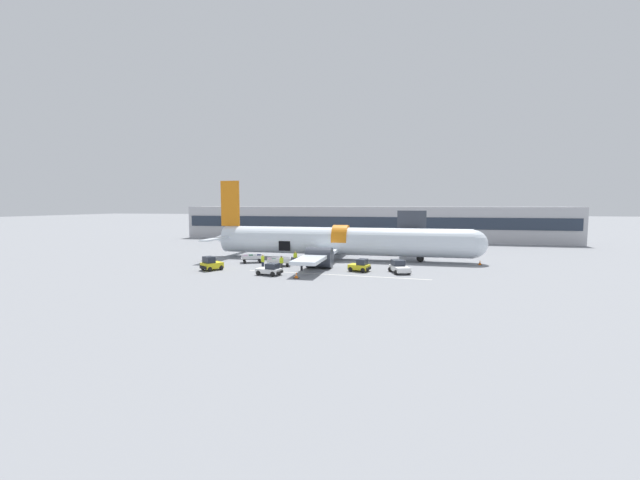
{
  "coord_description": "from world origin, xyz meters",
  "views": [
    {
      "loc": [
        9.67,
        -50.41,
        7.85
      ],
      "look_at": [
        -2.64,
        1.84,
        3.0
      ],
      "focal_mm": 22.0,
      "sensor_mm": 36.0,
      "label": 1
    }
  ],
  "objects_px": {
    "airplane": "(337,242)",
    "ground_crew_supervisor": "(295,257)",
    "baggage_tug_mid": "(399,267)",
    "ground_crew_loader_b": "(281,262)",
    "baggage_cart_loading": "(279,262)",
    "ground_crew_loader_a": "(302,264)",
    "baggage_tug_lead": "(270,270)",
    "baggage_cart_queued": "(253,258)",
    "ground_crew_driver": "(263,261)",
    "baggage_tug_rear": "(211,264)",
    "baggage_tug_spare": "(360,266)"
  },
  "relations": [
    {
      "from": "baggage_cart_queued",
      "to": "ground_crew_loader_b",
      "type": "relative_size",
      "value": 2.22
    },
    {
      "from": "baggage_tug_spare",
      "to": "baggage_tug_rear",
      "type": "bearing_deg",
      "value": -169.53
    },
    {
      "from": "ground_crew_loader_a",
      "to": "ground_crew_supervisor",
      "type": "bearing_deg",
      "value": 113.76
    },
    {
      "from": "baggage_cart_loading",
      "to": "ground_crew_loader_b",
      "type": "relative_size",
      "value": 2.36
    },
    {
      "from": "baggage_tug_rear",
      "to": "ground_crew_loader_a",
      "type": "bearing_deg",
      "value": 11.47
    },
    {
      "from": "ground_crew_loader_b",
      "to": "baggage_tug_spare",
      "type": "bearing_deg",
      "value": 6.55
    },
    {
      "from": "airplane",
      "to": "baggage_tug_spare",
      "type": "height_order",
      "value": "airplane"
    },
    {
      "from": "baggage_tug_rear",
      "to": "baggage_cart_queued",
      "type": "xyz_separation_m",
      "value": [
        2.4,
        7.02,
        -0.13
      ]
    },
    {
      "from": "baggage_cart_queued",
      "to": "ground_crew_driver",
      "type": "xyz_separation_m",
      "value": [
        3.21,
        -4.46,
        0.35
      ]
    },
    {
      "from": "airplane",
      "to": "baggage_tug_lead",
      "type": "xyz_separation_m",
      "value": [
        -5.01,
        -14.18,
        -1.99
      ]
    },
    {
      "from": "baggage_tug_lead",
      "to": "baggage_cart_loading",
      "type": "xyz_separation_m",
      "value": [
        -1.12,
        6.37,
        -0.06
      ]
    },
    {
      "from": "baggage_cart_loading",
      "to": "baggage_tug_lead",
      "type": "bearing_deg",
      "value": -79.98
    },
    {
      "from": "airplane",
      "to": "ground_crew_loader_b",
      "type": "distance_m",
      "value": 11.76
    },
    {
      "from": "ground_crew_loader_a",
      "to": "ground_crew_supervisor",
      "type": "distance_m",
      "value": 6.21
    },
    {
      "from": "baggage_tug_mid",
      "to": "ground_crew_driver",
      "type": "relative_size",
      "value": 2.04
    },
    {
      "from": "baggage_tug_mid",
      "to": "ground_crew_supervisor",
      "type": "xyz_separation_m",
      "value": [
        -13.88,
        4.51,
        0.2
      ]
    },
    {
      "from": "baggage_tug_lead",
      "to": "baggage_tug_rear",
      "type": "distance_m",
      "value": 8.16
    },
    {
      "from": "baggage_tug_mid",
      "to": "ground_crew_loader_b",
      "type": "distance_m",
      "value": 13.95
    },
    {
      "from": "airplane",
      "to": "ground_crew_supervisor",
      "type": "relative_size",
      "value": 25.13
    },
    {
      "from": "baggage_tug_rear",
      "to": "baggage_tug_spare",
      "type": "height_order",
      "value": "baggage_tug_rear"
    },
    {
      "from": "baggage_tug_rear",
      "to": "baggage_cart_queued",
      "type": "bearing_deg",
      "value": 71.14
    },
    {
      "from": "baggage_tug_mid",
      "to": "ground_crew_supervisor",
      "type": "bearing_deg",
      "value": 161.99
    },
    {
      "from": "baggage_tug_lead",
      "to": "baggage_cart_loading",
      "type": "distance_m",
      "value": 6.47
    },
    {
      "from": "baggage_tug_lead",
      "to": "baggage_tug_mid",
      "type": "relative_size",
      "value": 0.84
    },
    {
      "from": "baggage_cart_queued",
      "to": "ground_crew_loader_a",
      "type": "height_order",
      "value": "ground_crew_loader_a"
    },
    {
      "from": "airplane",
      "to": "baggage_tug_mid",
      "type": "bearing_deg",
      "value": -46.14
    },
    {
      "from": "ground_crew_loader_a",
      "to": "airplane",
      "type": "bearing_deg",
      "value": 77.38
    },
    {
      "from": "baggage_tug_mid",
      "to": "ground_crew_loader_a",
      "type": "bearing_deg",
      "value": -174.11
    },
    {
      "from": "ground_crew_loader_a",
      "to": "baggage_tug_rear",
      "type": "bearing_deg",
      "value": -168.53
    },
    {
      "from": "airplane",
      "to": "ground_crew_driver",
      "type": "relative_size",
      "value": 22.67
    },
    {
      "from": "baggage_cart_queued",
      "to": "baggage_tug_mid",
      "type": "bearing_deg",
      "value": -10.59
    },
    {
      "from": "ground_crew_supervisor",
      "to": "ground_crew_driver",
      "type": "bearing_deg",
      "value": -115.9
    },
    {
      "from": "baggage_tug_spare",
      "to": "ground_crew_loader_a",
      "type": "xyz_separation_m",
      "value": [
        -6.86,
        -1.07,
        0.18
      ]
    },
    {
      "from": "baggage_tug_lead",
      "to": "ground_crew_loader_a",
      "type": "distance_m",
      "value": 4.5
    },
    {
      "from": "baggage_tug_rear",
      "to": "baggage_cart_queued",
      "type": "height_order",
      "value": "baggage_tug_rear"
    },
    {
      "from": "ground_crew_driver",
      "to": "ground_crew_supervisor",
      "type": "height_order",
      "value": "ground_crew_driver"
    },
    {
      "from": "baggage_tug_mid",
      "to": "baggage_cart_loading",
      "type": "distance_m",
      "value": 15.24
    },
    {
      "from": "airplane",
      "to": "ground_crew_driver",
      "type": "bearing_deg",
      "value": -126.19
    },
    {
      "from": "baggage_tug_spare",
      "to": "baggage_tug_lead",
      "type": "bearing_deg",
      "value": -153.72
    },
    {
      "from": "ground_crew_loader_a",
      "to": "ground_crew_driver",
      "type": "bearing_deg",
      "value": 175.61
    },
    {
      "from": "baggage_tug_spare",
      "to": "ground_crew_supervisor",
      "type": "xyz_separation_m",
      "value": [
        -9.36,
        4.62,
        0.2
      ]
    },
    {
      "from": "baggage_tug_lead",
      "to": "ground_crew_supervisor",
      "type": "xyz_separation_m",
      "value": [
        0.15,
        9.31,
        0.25
      ]
    },
    {
      "from": "baggage_tug_lead",
      "to": "baggage_tug_mid",
      "type": "bearing_deg",
      "value": 18.87
    },
    {
      "from": "airplane",
      "to": "ground_crew_loader_b",
      "type": "relative_size",
      "value": 23.24
    },
    {
      "from": "ground_crew_driver",
      "to": "baggage_cart_loading",
      "type": "bearing_deg",
      "value": 61.06
    },
    {
      "from": "baggage_cart_loading",
      "to": "baggage_cart_queued",
      "type": "xyz_separation_m",
      "value": [
        -4.51,
        2.11,
        0.05
      ]
    },
    {
      "from": "baggage_tug_mid",
      "to": "baggage_tug_rear",
      "type": "bearing_deg",
      "value": -171.39
    },
    {
      "from": "ground_crew_loader_a",
      "to": "ground_crew_loader_b",
      "type": "distance_m",
      "value": 2.52
    },
    {
      "from": "baggage_tug_lead",
      "to": "ground_crew_loader_b",
      "type": "height_order",
      "value": "ground_crew_loader_b"
    },
    {
      "from": "baggage_cart_loading",
      "to": "ground_crew_loader_a",
      "type": "height_order",
      "value": "ground_crew_loader_a"
    }
  ]
}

